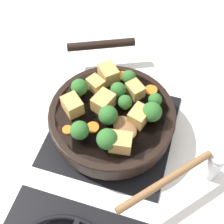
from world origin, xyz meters
The scene contains 25 objects.
ground_plane centered at (0.00, 0.00, 0.00)m, with size 2.40×2.40×0.00m, color white.
front_burner_grate centered at (0.00, 0.00, 0.01)m, with size 0.31×0.31×0.03m.
skillet_pan centered at (0.00, 0.00, 0.06)m, with size 0.35×0.43×0.06m.
wooden_spoon centered at (-0.11, 0.09, 0.09)m, with size 0.24×0.24×0.02m.
tofu_cube_center_large centered at (-0.07, 0.01, 0.10)m, with size 0.05×0.04×0.04m, color tan.
tofu_cube_near_handle centered at (0.06, -0.06, 0.10)m, with size 0.04×0.03×0.03m, color tan.
tofu_cube_east_chunk centered at (0.02, -0.01, 0.10)m, with size 0.05×0.04×0.04m, color tan.
tofu_cube_west_chunk centered at (0.09, 0.02, 0.10)m, with size 0.05×0.04×0.04m, color tan.
tofu_cube_back_piece centered at (-0.05, 0.08, 0.10)m, with size 0.05×0.04×0.04m, color tan.
tofu_cube_front_piece centered at (-0.04, -0.07, 0.10)m, with size 0.04×0.03×0.03m, color tan.
tofu_cube_mid_small centered at (0.04, -0.10, 0.10)m, with size 0.05×0.04×0.04m, color tan.
broccoli_floret_near_spoon centered at (-0.01, -0.10, 0.11)m, with size 0.04×0.04×0.04m.
broccoli_floret_center_top centered at (-0.03, -0.02, 0.11)m, with size 0.03×0.03×0.04m.
broccoli_floret_east_rim centered at (0.05, 0.09, 0.11)m, with size 0.04×0.04×0.05m.
broccoli_floret_west_rim centered at (0.09, -0.03, 0.11)m, with size 0.04×0.04×0.05m.
broccoli_floret_north_edge centered at (-0.09, -0.01, 0.11)m, with size 0.05×0.05×0.05m.
broccoli_floret_south_cluster centered at (0.00, 0.03, 0.11)m, with size 0.04×0.04×0.05m.
broccoli_floret_mid_floret centered at (-0.09, -0.05, 0.11)m, with size 0.03×0.03×0.04m.
broccoli_floret_small_inner centered at (0.00, -0.05, 0.11)m, with size 0.04×0.04×0.05m.
broccoli_floret_tall_stem centered at (-0.02, 0.09, 0.11)m, with size 0.05×0.05×0.05m.
carrot_slice_orange_thin centered at (0.01, -0.12, 0.09)m, with size 0.03×0.03×0.01m, color orange.
carrot_slice_near_center centered at (0.03, 0.06, 0.09)m, with size 0.03×0.03×0.01m, color orange.
carrot_slice_edge_slice centered at (-0.07, -0.09, 0.09)m, with size 0.03×0.03×0.01m, color orange.
carrot_slice_under_broccoli centered at (0.08, 0.08, 0.09)m, with size 0.02×0.02×0.01m, color orange.
salt_shaker centered at (-0.26, 0.05, 0.04)m, with size 0.04×0.04×0.09m.
Camera 1 is at (-0.13, 0.41, 0.69)m, focal length 50.00 mm.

